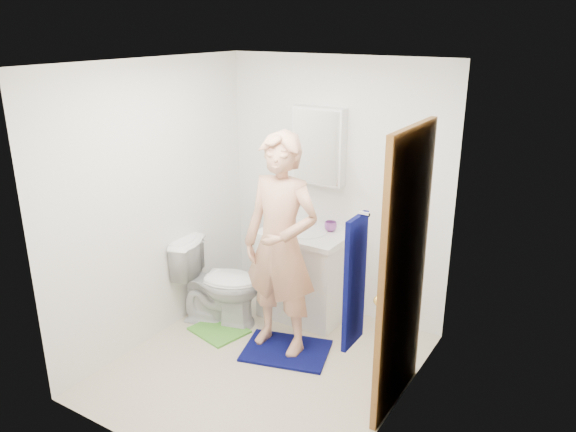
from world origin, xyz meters
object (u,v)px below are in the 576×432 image
object	(u,v)px
toothbrush_cup	(331,226)
man	(281,245)
vanity_cabinet	(305,276)
toilet	(219,282)
towel	(355,282)
soap_dispenser	(286,219)
medicine_cabinet	(319,146)

from	to	relation	value
toothbrush_cup	man	xyz separation A→B (m)	(-0.07, -0.74, 0.05)
vanity_cabinet	toothbrush_cup	distance (m)	0.54
toilet	toothbrush_cup	world-z (taller)	toothbrush_cup
towel	man	distance (m)	1.40
vanity_cabinet	soap_dispenser	bearing A→B (deg)	-172.59
vanity_cabinet	medicine_cabinet	bearing A→B (deg)	90.00
towel	toothbrush_cup	bearing A→B (deg)	121.58
toilet	soap_dispenser	world-z (taller)	soap_dispenser
medicine_cabinet	towel	bearing A→B (deg)	-55.39
medicine_cabinet	toothbrush_cup	xyz separation A→B (m)	(0.19, -0.10, -0.71)
medicine_cabinet	toothbrush_cup	size ratio (longest dim) A/B	6.17
soap_dispenser	man	world-z (taller)	man
towel	medicine_cabinet	bearing A→B (deg)	124.61
vanity_cabinet	towel	size ratio (longest dim) A/B	1.00
man	towel	bearing A→B (deg)	-38.87
soap_dispenser	towel	bearing A→B (deg)	-46.77
medicine_cabinet	toilet	size ratio (longest dim) A/B	0.88
medicine_cabinet	soap_dispenser	bearing A→B (deg)	-127.59
medicine_cabinet	towel	size ratio (longest dim) A/B	0.87
toilet	man	bearing A→B (deg)	-112.62
vanity_cabinet	towel	xyz separation A→B (m)	(1.18, -1.48, 0.85)
towel	toothbrush_cup	distance (m)	1.92
vanity_cabinet	toothbrush_cup	size ratio (longest dim) A/B	7.05
medicine_cabinet	toilet	world-z (taller)	medicine_cabinet
towel	toilet	distance (m)	2.20
towel	toilet	bearing A→B (deg)	151.92
towel	man	size ratio (longest dim) A/B	0.43
toilet	towel	bearing A→B (deg)	-134.07
towel	vanity_cabinet	bearing A→B (deg)	128.47
toilet	soap_dispenser	xyz separation A→B (m)	(0.42, 0.51, 0.54)
vanity_cabinet	towel	world-z (taller)	towel
toothbrush_cup	towel	bearing A→B (deg)	-58.42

